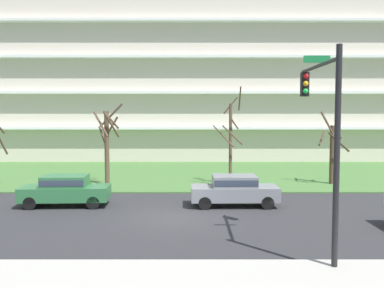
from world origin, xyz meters
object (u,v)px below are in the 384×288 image
tree_center (230,139)px  traffic_signal_mast (323,120)px  tree_left (106,141)px  sedan_gray_center_left (233,189)px  tree_right (331,150)px  sedan_green_center_right (64,189)px

tree_center → traffic_signal_mast: traffic_signal_mast is taller
tree_left → sedan_gray_center_left: (7.62, -6.01, -2.05)m
tree_left → tree_right: size_ratio=1.11×
tree_left → sedan_gray_center_left: tree_left is taller
tree_left → sedan_green_center_right: bearing=-99.3°
tree_left → tree_right: tree_left is taller
sedan_gray_center_left → sedan_green_center_right: same height
tree_center → tree_right: (6.69, 0.31, -0.73)m
tree_center → sedan_gray_center_left: size_ratio=1.45×
tree_right → sedan_gray_center_left: size_ratio=1.09×
tree_left → traffic_signal_mast: (9.71, -13.82, 1.57)m
sedan_green_center_right → traffic_signal_mast: (10.69, -7.81, 3.62)m
sedan_gray_center_left → traffic_signal_mast: 8.85m
tree_right → sedan_gray_center_left: (-7.05, -6.49, -1.45)m
traffic_signal_mast → tree_center: bearing=97.0°
tree_left → tree_center: bearing=1.2°
tree_left → tree_center: (7.98, 0.17, 0.13)m
tree_center → tree_left: bearing=-178.8°
tree_center → sedan_gray_center_left: 6.57m
tree_left → traffic_signal_mast: 16.96m
tree_right → tree_center: bearing=-177.3°
tree_center → tree_right: bearing=2.7°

